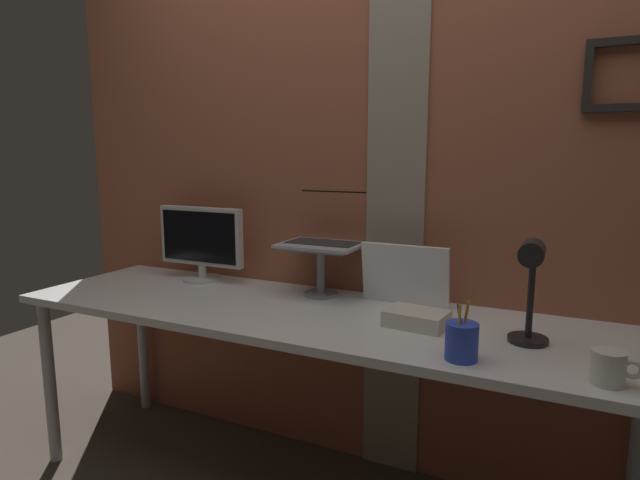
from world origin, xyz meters
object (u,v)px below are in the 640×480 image
desk_lamp (531,282)px  laptop (328,229)px  pen_cup (462,341)px  coffee_mug (609,367)px  monitor (201,240)px  whiteboard_panel (405,275)px

desk_lamp → laptop: bearing=157.5°
pen_cup → coffee_mug: pen_cup is taller
desk_lamp → coffee_mug: desk_lamp is taller
coffee_mug → laptop: bearing=153.2°
pen_cup → monitor: bearing=160.7°
monitor → coffee_mug: monitor is taller
monitor → pen_cup: 1.33m
coffee_mug → desk_lamp: bearing=139.2°
desk_lamp → pen_cup: desk_lamp is taller
whiteboard_panel → coffee_mug: bearing=-34.6°
laptop → coffee_mug: (1.01, -0.51, -0.22)m
whiteboard_panel → pen_cup: size_ratio=1.99×
monitor → whiteboard_panel: size_ratio=1.28×
monitor → coffee_mug: size_ratio=3.66×
monitor → desk_lamp: monitor is taller
desk_lamp → whiteboard_panel: bearing=148.4°
coffee_mug → monitor: bearing=164.8°
monitor → pen_cup: (1.25, -0.44, -0.13)m
desk_lamp → pen_cup: size_ratio=1.94×
pen_cup → whiteboard_panel: bearing=123.3°
whiteboard_panel → pen_cup: bearing=-56.7°
whiteboard_panel → coffee_mug: (0.66, -0.46, -0.07)m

